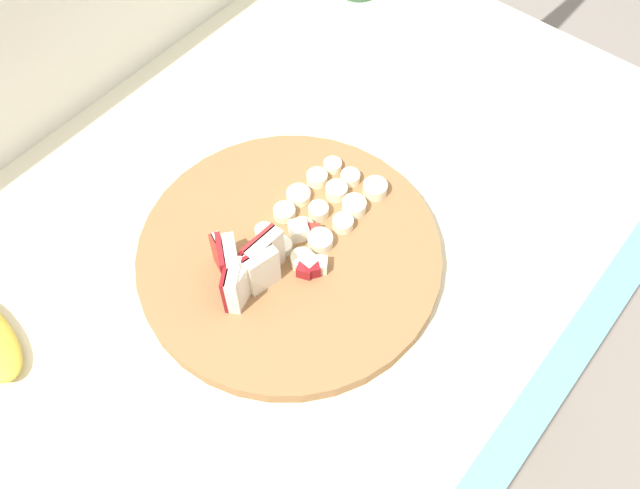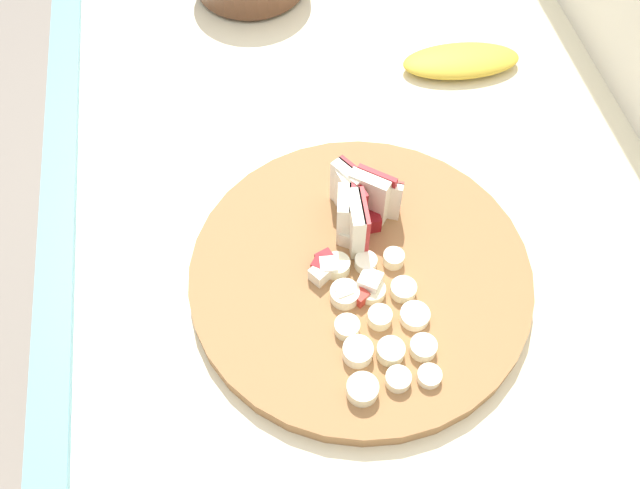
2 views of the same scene
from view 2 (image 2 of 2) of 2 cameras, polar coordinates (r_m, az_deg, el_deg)
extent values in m
plane|color=gray|center=(1.61, 2.12, -18.92)|extent=(10.00, 10.00, 0.00)
cube|color=beige|center=(1.17, 2.85, -13.06)|extent=(1.22, 0.72, 0.94)
cube|color=#60A8C6|center=(0.77, -21.15, -4.39)|extent=(1.22, 0.04, 0.04)
cube|color=silver|center=(1.07, 23.82, -4.07)|extent=(2.40, 0.04, 1.42)
cylinder|color=olive|center=(0.71, 3.39, -2.56)|extent=(0.36, 0.36, 0.02)
cube|color=maroon|center=(0.71, 2.66, 2.54)|extent=(0.04, 0.01, 0.06)
cube|color=beige|center=(0.71, 1.99, 2.56)|extent=(0.04, 0.02, 0.06)
cube|color=#A32323|center=(0.70, 3.61, 1.95)|extent=(0.05, 0.01, 0.06)
cube|color=beige|center=(0.70, 2.96, 1.88)|extent=(0.05, 0.02, 0.06)
cube|color=maroon|center=(0.72, 3.00, 3.99)|extent=(0.05, 0.02, 0.06)
cube|color=white|center=(0.72, 2.45, 3.79)|extent=(0.05, 0.02, 0.06)
cube|color=maroon|center=(0.73, 2.73, 5.08)|extent=(0.04, 0.03, 0.06)
cube|color=white|center=(0.73, 2.28, 4.75)|extent=(0.04, 0.03, 0.06)
cube|color=maroon|center=(0.73, 4.70, 4.47)|extent=(0.03, 0.04, 0.06)
cube|color=beige|center=(0.72, 4.43, 4.04)|extent=(0.04, 0.04, 0.06)
cube|color=#B22D23|center=(0.73, 4.94, 4.22)|extent=(0.02, 0.05, 0.05)
cube|color=#EFE5CC|center=(0.73, 4.86, 3.89)|extent=(0.03, 0.05, 0.05)
cube|color=white|center=(0.69, 4.23, -3.21)|extent=(0.03, 0.03, 0.02)
cube|color=#EFE5CC|center=(0.69, -0.06, -2.54)|extent=(0.02, 0.02, 0.02)
cube|color=beige|center=(0.72, 2.57, 1.03)|extent=(0.03, 0.03, 0.02)
cube|color=#B22D23|center=(0.68, 3.42, -4.42)|extent=(0.02, 0.02, 0.01)
cube|color=white|center=(0.68, 1.96, -4.08)|extent=(0.02, 0.02, 0.02)
cube|color=maroon|center=(0.70, 0.46, -1.38)|extent=(0.02, 0.02, 0.02)
cube|color=maroon|center=(0.70, 0.13, -1.81)|extent=(0.02, 0.02, 0.02)
cube|color=maroon|center=(0.73, 4.03, 2.00)|extent=(0.02, 0.02, 0.02)
cube|color=white|center=(0.69, 0.73, -1.97)|extent=(0.02, 0.02, 0.02)
cylinder|color=beige|center=(0.70, 1.45, -1.81)|extent=(0.03, 0.03, 0.02)
cylinder|color=#F4EAC6|center=(0.68, 2.10, -4.21)|extent=(0.03, 0.03, 0.01)
cylinder|color=beige|center=(0.66, 2.29, -6.98)|extent=(0.03, 0.03, 0.01)
cylinder|color=white|center=(0.65, 3.20, -9.01)|extent=(0.03, 0.03, 0.02)
cylinder|color=beige|center=(0.64, 3.60, -12.08)|extent=(0.03, 0.03, 0.02)
cylinder|color=white|center=(0.70, 3.88, -1.52)|extent=(0.02, 0.02, 0.01)
cylinder|color=beige|center=(0.69, 4.36, -3.90)|extent=(0.03, 0.03, 0.01)
cylinder|color=beige|center=(0.67, 5.05, -6.14)|extent=(0.02, 0.02, 0.01)
cylinder|color=beige|center=(0.66, 5.97, -8.94)|extent=(0.03, 0.03, 0.01)
cylinder|color=#F4EAC6|center=(0.65, 6.60, -11.20)|extent=(0.02, 0.02, 0.01)
cylinder|color=beige|center=(0.71, 6.21, -1.18)|extent=(0.02, 0.02, 0.01)
cylinder|color=beige|center=(0.69, 7.03, -3.78)|extent=(0.03, 0.03, 0.01)
cylinder|color=white|center=(0.68, 7.99, -5.98)|extent=(0.03, 0.03, 0.01)
cylinder|color=#F4EAC6|center=(0.66, 8.69, -8.57)|extent=(0.03, 0.03, 0.01)
cylinder|color=white|center=(0.65, 9.19, -10.89)|extent=(0.02, 0.02, 0.01)
ellipsoid|color=gold|center=(0.94, 11.80, 14.91)|extent=(0.08, 0.16, 0.02)
camera|label=1|loc=(0.70, -47.66, 53.07)|focal=38.41mm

